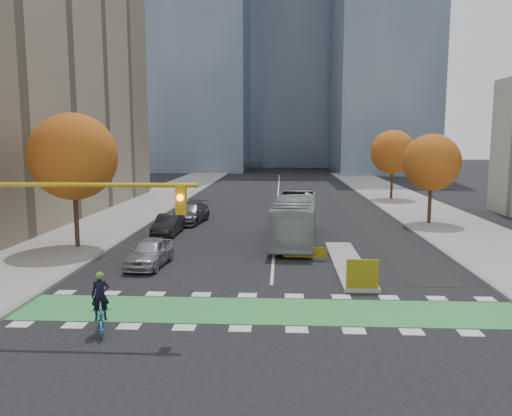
# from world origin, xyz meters

# --- Properties ---
(ground) EXTENTS (300.00, 300.00, 0.00)m
(ground) POSITION_xyz_m (0.00, 0.00, 0.00)
(ground) COLOR black
(ground) RESTS_ON ground
(sidewalk_west) EXTENTS (7.00, 120.00, 0.15)m
(sidewalk_west) POSITION_xyz_m (-13.50, 20.00, 0.07)
(sidewalk_west) COLOR gray
(sidewalk_west) RESTS_ON ground
(sidewalk_east) EXTENTS (7.00, 120.00, 0.15)m
(sidewalk_east) POSITION_xyz_m (13.50, 20.00, 0.07)
(sidewalk_east) COLOR gray
(sidewalk_east) RESTS_ON ground
(curb_west) EXTENTS (0.30, 120.00, 0.16)m
(curb_west) POSITION_xyz_m (-10.00, 20.00, 0.07)
(curb_west) COLOR gray
(curb_west) RESTS_ON ground
(curb_east) EXTENTS (0.30, 120.00, 0.16)m
(curb_east) POSITION_xyz_m (10.00, 20.00, 0.07)
(curb_east) COLOR gray
(curb_east) RESTS_ON ground
(bike_crossing) EXTENTS (20.00, 3.00, 0.01)m
(bike_crossing) POSITION_xyz_m (0.00, 1.50, 0.01)
(bike_crossing) COLOR green
(bike_crossing) RESTS_ON ground
(centre_line) EXTENTS (0.15, 70.00, 0.01)m
(centre_line) POSITION_xyz_m (0.00, 40.00, 0.01)
(centre_line) COLOR silver
(centre_line) RESTS_ON ground
(bike_lane_paint) EXTENTS (2.50, 50.00, 0.01)m
(bike_lane_paint) POSITION_xyz_m (7.50, 30.00, 0.01)
(bike_lane_paint) COLOR black
(bike_lane_paint) RESTS_ON ground
(median_island) EXTENTS (1.60, 10.00, 0.16)m
(median_island) POSITION_xyz_m (4.00, 9.00, 0.08)
(median_island) COLOR gray
(median_island) RESTS_ON ground
(hazard_board) EXTENTS (1.40, 0.12, 1.30)m
(hazard_board) POSITION_xyz_m (4.00, 4.20, 0.80)
(hazard_board) COLOR yellow
(hazard_board) RESTS_ON median_island
(tower_nw) EXTENTS (22.00, 22.00, 70.00)m
(tower_nw) POSITION_xyz_m (-18.00, 90.00, 35.00)
(tower_nw) COLOR #47566B
(tower_nw) RESTS_ON ground
(tower_ne) EXTENTS (18.00, 24.00, 60.00)m
(tower_ne) POSITION_xyz_m (20.00, 85.00, 30.00)
(tower_ne) COLOR #47566B
(tower_ne) RESTS_ON ground
(tower_far) EXTENTS (26.00, 26.00, 80.00)m
(tower_far) POSITION_xyz_m (-4.00, 140.00, 40.00)
(tower_far) COLOR #47566B
(tower_far) RESTS_ON ground
(tree_west) EXTENTS (5.20, 5.20, 8.22)m
(tree_west) POSITION_xyz_m (-12.00, 12.00, 5.62)
(tree_west) COLOR #332114
(tree_west) RESTS_ON ground
(tree_east_near) EXTENTS (4.40, 4.40, 7.08)m
(tree_east_near) POSITION_xyz_m (12.00, 22.00, 4.86)
(tree_east_near) COLOR #332114
(tree_east_near) RESTS_ON ground
(tree_east_far) EXTENTS (4.80, 4.80, 7.65)m
(tree_east_far) POSITION_xyz_m (12.50, 38.00, 5.24)
(tree_east_far) COLOR #332114
(tree_east_far) RESTS_ON ground
(traffic_signal_west) EXTENTS (8.53, 0.56, 5.20)m
(traffic_signal_west) POSITION_xyz_m (-7.93, -0.51, 4.03)
(traffic_signal_west) COLOR #BF9914
(traffic_signal_west) RESTS_ON ground
(cyclist) EXTENTS (1.27, 1.98, 2.16)m
(cyclist) POSITION_xyz_m (-5.79, -0.96, 0.72)
(cyclist) COLOR #1F5A90
(cyclist) RESTS_ON ground
(bus) EXTENTS (3.39, 11.09, 3.04)m
(bus) POSITION_xyz_m (1.33, 15.08, 1.52)
(bus) COLOR #999FA0
(bus) RESTS_ON ground
(parked_car_a) EXTENTS (2.01, 4.41, 1.47)m
(parked_car_a) POSITION_xyz_m (-6.50, 8.17, 0.73)
(parked_car_a) COLOR #ABAAB0
(parked_car_a) RESTS_ON ground
(parked_car_b) EXTENTS (1.59, 4.31, 1.41)m
(parked_car_b) POSITION_xyz_m (-7.51, 16.88, 0.70)
(parked_car_b) COLOR black
(parked_car_b) RESTS_ON ground
(parked_car_c) EXTENTS (2.84, 5.67, 1.58)m
(parked_car_c) POSITION_xyz_m (-6.90, 21.88, 0.79)
(parked_car_c) COLOR #46464A
(parked_car_c) RESTS_ON ground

